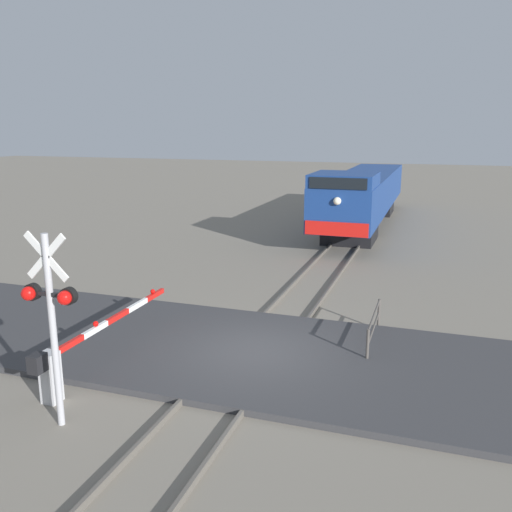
{
  "coord_description": "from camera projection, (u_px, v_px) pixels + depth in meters",
  "views": [
    {
      "loc": [
        4.29,
        -12.61,
        5.95
      ],
      "look_at": [
        -0.81,
        2.46,
        2.13
      ],
      "focal_mm": 37.94,
      "sensor_mm": 36.0,
      "label": 1
    }
  ],
  "objects": [
    {
      "name": "rail_track_right",
      "position": [
        281.0,
        358.0,
        14.1
      ],
      "size": [
        0.08,
        80.0,
        0.15
      ],
      "primitive_type": "cube",
      "color": "#59544C",
      "rests_on": "ground_plane"
    },
    {
      "name": "crossing_signal",
      "position": [
        50.0,
        309.0,
        10.49
      ],
      "size": [
        1.18,
        0.33,
        4.02
      ],
      "color": "#ADADB2",
      "rests_on": "ground_plane"
    },
    {
      "name": "crossing_gate",
      "position": [
        70.0,
        356.0,
        12.47
      ],
      "size": [
        0.36,
        5.7,
        1.28
      ],
      "color": "silver",
      "rests_on": "ground_plane"
    },
    {
      "name": "guard_railing",
      "position": [
        374.0,
        324.0,
        14.94
      ],
      "size": [
        0.08,
        2.67,
        0.95
      ],
      "color": "#4C4742",
      "rests_on": "ground_plane"
    },
    {
      "name": "rail_track_left",
      "position": [
        230.0,
        350.0,
        14.55
      ],
      "size": [
        0.08,
        80.0,
        0.15
      ],
      "primitive_type": "cube",
      "color": "#59544C",
      "rests_on": "ground_plane"
    },
    {
      "name": "ground_plane",
      "position": [
        255.0,
        357.0,
        14.34
      ],
      "size": [
        160.0,
        160.0,
        0.0
      ],
      "primitive_type": "plane",
      "color": "gray"
    },
    {
      "name": "locomotive",
      "position": [
        364.0,
        194.0,
        32.65
      ],
      "size": [
        3.06,
        18.64,
        3.79
      ],
      "color": "black",
      "rests_on": "ground_plane"
    },
    {
      "name": "road_surface",
      "position": [
        255.0,
        354.0,
        14.32
      ],
      "size": [
        36.0,
        5.93,
        0.16
      ],
      "primitive_type": "cube",
      "color": "#38383A",
      "rests_on": "ground_plane"
    }
  ]
}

